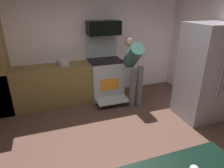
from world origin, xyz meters
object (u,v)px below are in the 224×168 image
at_px(person_cook, 134,66).
at_px(microwave, 104,28).
at_px(oven_range, 105,77).
at_px(refrigerator, 205,73).
at_px(stock_pot, 64,62).

bearing_deg(person_cook, microwave, 127.31).
bearing_deg(oven_range, person_cook, -48.19).
height_order(oven_range, refrigerator, refrigerator).
height_order(person_cook, stock_pot, person_cook).
xyz_separation_m(microwave, stock_pot, (-0.95, -0.08, -0.69)).
bearing_deg(microwave, person_cook, -52.69).
relative_size(refrigerator, person_cook, 1.26).
distance_m(refrigerator, stock_pot, 2.93).
height_order(oven_range, microwave, microwave).
bearing_deg(refrigerator, stock_pot, 149.29).
relative_size(person_cook, stock_pot, 5.71).
bearing_deg(microwave, refrigerator, -45.22).
bearing_deg(microwave, oven_range, -90.00).
bearing_deg(stock_pot, person_cook, -21.22).
height_order(oven_range, person_cook, oven_range).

